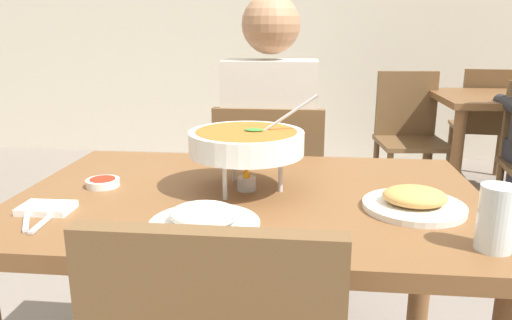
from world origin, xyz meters
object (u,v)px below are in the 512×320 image
(chair_diner_main, at_px, (270,199))
(chair_bg_right, at_px, (409,130))
(sauce_dish, at_px, (103,182))
(rice_plate, at_px, (204,220))
(diner_main, at_px, (271,141))
(appetizer_plate, at_px, (414,201))
(chair_bg_corner, at_px, (486,120))
(drink_glass, at_px, (496,221))
(dining_table_main, at_px, (250,237))
(curry_bowl, at_px, (246,143))

(chair_diner_main, bearing_deg, chair_bg_right, 60.88)
(sauce_dish, bearing_deg, chair_diner_main, 58.82)
(chair_diner_main, relative_size, rice_plate, 3.75)
(diner_main, bearing_deg, sauce_dish, -119.98)
(chair_diner_main, relative_size, appetizer_plate, 3.75)
(chair_diner_main, distance_m, rice_plate, 0.97)
(appetizer_plate, distance_m, sauce_dish, 0.81)
(diner_main, xyz_separation_m, chair_bg_corner, (1.51, 1.92, -0.24))
(diner_main, relative_size, chair_bg_right, 1.46)
(drink_glass, bearing_deg, chair_bg_corner, 71.20)
(dining_table_main, distance_m, chair_bg_right, 2.37)
(dining_table_main, bearing_deg, chair_bg_corner, 60.32)
(diner_main, relative_size, drink_glass, 10.08)
(diner_main, distance_m, appetizer_plate, 0.89)
(drink_glass, bearing_deg, appetizer_plate, 117.50)
(appetizer_plate, relative_size, chair_bg_corner, 0.27)
(curry_bowl, bearing_deg, drink_glass, -30.71)
(diner_main, bearing_deg, drink_glass, -63.12)
(curry_bowl, bearing_deg, chair_diner_main, 88.97)
(dining_table_main, bearing_deg, rice_plate, -106.29)
(sauce_dish, bearing_deg, diner_main, 60.02)
(appetizer_plate, bearing_deg, chair_bg_right, 78.97)
(rice_plate, xyz_separation_m, drink_glass, (0.58, -0.04, 0.04))
(chair_bg_right, bearing_deg, sauce_dish, -119.76)
(rice_plate, height_order, chair_bg_corner, chair_bg_corner)
(dining_table_main, relative_size, appetizer_plate, 5.01)
(rice_plate, bearing_deg, diner_main, 85.81)
(chair_diner_main, relative_size, diner_main, 0.69)
(chair_diner_main, bearing_deg, rice_plate, -94.34)
(chair_bg_corner, bearing_deg, drink_glass, -108.80)
(chair_diner_main, xyz_separation_m, chair_bg_corner, (1.51, 1.95, 0.00))
(dining_table_main, distance_m, rice_plate, 0.29)
(curry_bowl, xyz_separation_m, rice_plate, (-0.06, -0.27, -0.11))
(appetizer_plate, height_order, chair_bg_corner, chair_bg_corner)
(curry_bowl, distance_m, chair_bg_right, 2.38)
(curry_bowl, relative_size, drink_glass, 2.56)
(chair_diner_main, bearing_deg, dining_table_main, -90.00)
(chair_diner_main, height_order, drink_glass, chair_diner_main)
(chair_bg_corner, bearing_deg, curry_bowl, -120.11)
(rice_plate, xyz_separation_m, appetizer_plate, (0.47, 0.16, 0.00))
(appetizer_plate, bearing_deg, rice_plate, -160.81)
(chair_diner_main, xyz_separation_m, drink_glass, (0.51, -0.97, 0.32))
(diner_main, relative_size, chair_bg_corner, 1.46)
(chair_diner_main, bearing_deg, chair_bg_corner, 52.40)
(sauce_dish, bearing_deg, dining_table_main, -2.31)
(drink_glass, bearing_deg, chair_bg_right, 82.29)
(rice_plate, bearing_deg, curry_bowl, 77.59)
(rice_plate, height_order, sauce_dish, rice_plate)
(appetizer_plate, xyz_separation_m, sauce_dish, (-0.81, 0.09, -0.01))
(appetizer_plate, distance_m, drink_glass, 0.24)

